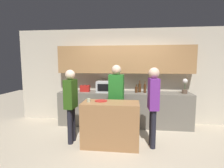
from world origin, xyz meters
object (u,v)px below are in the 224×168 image
object	(u,v)px
bottle_1	(140,88)
cup_0	(89,100)
bottle_4	(152,89)
plate_on_island	(101,101)
toaster	(85,88)
person_center	(153,101)
bottle_3	(148,89)
potted_plant	(185,86)
microwave	(106,87)
bottle_0	(136,89)
person_left	(71,100)
bottle_2	(145,88)
person_right	(116,94)

from	to	relation	value
bottle_1	cup_0	distance (m)	1.73
bottle_1	bottle_4	distance (m)	0.35
bottle_4	plate_on_island	bearing A→B (deg)	-136.95
bottle_4	bottle_1	bearing A→B (deg)	159.95
toaster	person_center	world-z (taller)	person_center
bottle_3	cup_0	world-z (taller)	bottle_3
bottle_3	potted_plant	bearing A→B (deg)	-1.17
microwave	bottle_0	bearing A→B (deg)	-0.70
bottle_3	person_left	size ratio (longest dim) A/B	0.15
bottle_2	person_right	distance (m)	0.99
bottle_0	cup_0	distance (m)	1.61
toaster	bottle_0	bearing A→B (deg)	-0.47
microwave	person_center	size ratio (longest dim) A/B	0.32
cup_0	person_right	size ratio (longest dim) A/B	0.05
toaster	cup_0	bearing A→B (deg)	-71.52
potted_plant	bottle_1	xyz separation A→B (m)	(-1.17, 0.06, -0.07)
bottle_1	cup_0	bearing A→B (deg)	-129.49
potted_plant	bottle_4	distance (m)	0.85
toaster	bottle_0	size ratio (longest dim) A/B	1.16
person_left	person_right	distance (m)	1.06
potted_plant	bottle_1	distance (m)	1.18
bottle_1	person_left	xyz separation A→B (m)	(-1.51, -1.26, -0.12)
microwave	potted_plant	size ratio (longest dim) A/B	1.32
microwave	plate_on_island	distance (m)	1.17
bottle_1	plate_on_island	distance (m)	1.50
bottle_0	toaster	bearing A→B (deg)	179.53
cup_0	bottle_0	bearing A→B (deg)	51.34
bottle_4	cup_0	world-z (taller)	bottle_4
bottle_0	bottle_4	distance (m)	0.42
plate_on_island	bottle_2	bearing A→B (deg)	49.28
bottle_0	bottle_1	size ratio (longest dim) A/B	0.69
bottle_3	cup_0	bearing A→B (deg)	-135.79
person_center	person_right	xyz separation A→B (m)	(-0.80, 0.49, 0.03)
bottle_0	plate_on_island	size ratio (longest dim) A/B	0.86
bottle_0	bottle_1	xyz separation A→B (m)	(0.09, 0.08, 0.04)
cup_0	person_right	bearing A→B (deg)	47.37
microwave	toaster	bearing A→B (deg)	179.85
person_center	person_left	bearing A→B (deg)	86.67
bottle_4	potted_plant	bearing A→B (deg)	3.74
bottle_4	person_left	world-z (taller)	person_left
bottle_2	person_right	world-z (taller)	person_right
bottle_3	person_center	world-z (taller)	person_center
person_center	potted_plant	bearing A→B (deg)	-41.96
bottle_2	plate_on_island	world-z (taller)	bottle_2
microwave	bottle_3	xyz separation A→B (m)	(1.15, 0.02, -0.06)
microwave	person_center	bearing A→B (deg)	-46.12
toaster	cup_0	distance (m)	1.34
bottle_2	bottle_3	world-z (taller)	bottle_2
bottle_0	person_right	xyz separation A→B (m)	(-0.48, -0.69, -0.01)
potted_plant	person_right	bearing A→B (deg)	-158.17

